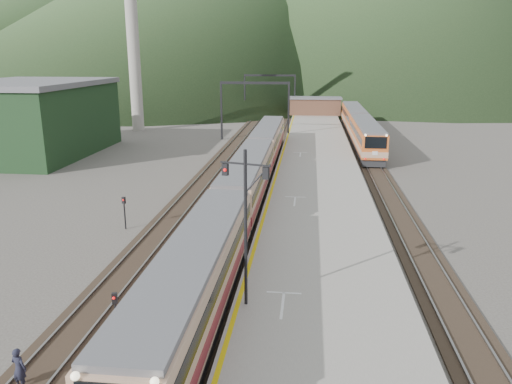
# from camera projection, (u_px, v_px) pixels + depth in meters

# --- Properties ---
(track_main) EXTENTS (2.60, 200.00, 0.23)m
(track_main) POSITION_uv_depth(u_px,v_px,m) (265.00, 162.00, 54.91)
(track_main) COLOR black
(track_main) RESTS_ON ground
(track_far) EXTENTS (2.60, 200.00, 0.23)m
(track_far) POSITION_uv_depth(u_px,v_px,m) (221.00, 161.00, 55.43)
(track_far) COLOR black
(track_far) RESTS_ON ground
(track_second) EXTENTS (2.60, 200.00, 0.23)m
(track_second) POSITION_uv_depth(u_px,v_px,m) (372.00, 165.00, 53.71)
(track_second) COLOR black
(track_second) RESTS_ON ground
(platform) EXTENTS (8.00, 100.00, 1.00)m
(platform) POSITION_uv_depth(u_px,v_px,m) (317.00, 163.00, 52.29)
(platform) COLOR gray
(platform) RESTS_ON ground
(gantry_near) EXTENTS (9.55, 0.25, 8.00)m
(gantry_near) POSITION_uv_depth(u_px,v_px,m) (255.00, 99.00, 68.10)
(gantry_near) COLOR black
(gantry_near) RESTS_ON ground
(gantry_far) EXTENTS (9.55, 0.25, 8.00)m
(gantry_far) POSITION_uv_depth(u_px,v_px,m) (270.00, 88.00, 92.06)
(gantry_far) COLOR black
(gantry_far) RESTS_ON ground
(warehouse) EXTENTS (14.50, 20.50, 8.60)m
(warehouse) POSITION_uv_depth(u_px,v_px,m) (30.00, 118.00, 58.60)
(warehouse) COLOR black
(warehouse) RESTS_ON ground
(smokestack) EXTENTS (1.80, 1.80, 30.00)m
(smokestack) POSITION_uv_depth(u_px,v_px,m) (132.00, 30.00, 74.29)
(smokestack) COLOR #9E998E
(smokestack) RESTS_ON ground
(station_shed) EXTENTS (9.40, 4.40, 3.10)m
(station_shed) POSITION_uv_depth(u_px,v_px,m) (315.00, 106.00, 90.07)
(station_shed) COLOR brown
(station_shed) RESTS_ON platform
(hill_a) EXTENTS (180.00, 180.00, 60.00)m
(hill_a) POSITION_uv_depth(u_px,v_px,m) (198.00, 5.00, 194.80)
(hill_a) COLOR #294222
(hill_a) RESTS_ON ground
(hill_d) EXTENTS (200.00, 200.00, 55.00)m
(hill_d) POSITION_uv_depth(u_px,v_px,m) (65.00, 21.00, 251.69)
(hill_d) COLOR #294222
(hill_d) RESTS_ON ground
(main_train) EXTENTS (2.67, 54.94, 3.26)m
(main_train) POSITION_uv_depth(u_px,v_px,m) (248.00, 181.00, 39.48)
(main_train) COLOR tan
(main_train) RESTS_ON track_main
(second_train) EXTENTS (2.67, 36.44, 3.26)m
(second_train) POSITION_uv_depth(u_px,v_px,m) (359.00, 127.00, 68.66)
(second_train) COLOR #C95C25
(second_train) RESTS_ON track_second
(signal_mast) EXTENTS (2.13, 0.74, 6.86)m
(signal_mast) POSITION_uv_depth(u_px,v_px,m) (246.00, 213.00, 20.73)
(signal_mast) COLOR black
(signal_mast) RESTS_ON platform
(short_signal_a) EXTENTS (0.26, 0.22, 2.27)m
(short_signal_a) POSITION_uv_depth(u_px,v_px,m) (116.00, 311.00, 20.28)
(short_signal_a) COLOR black
(short_signal_a) RESTS_ON ground
(short_signal_b) EXTENTS (0.23, 0.18, 2.27)m
(short_signal_b) POSITION_uv_depth(u_px,v_px,m) (240.00, 160.00, 49.37)
(short_signal_b) COLOR black
(short_signal_b) RESTS_ON ground
(short_signal_c) EXTENTS (0.26, 0.22, 2.27)m
(short_signal_c) POSITION_uv_depth(u_px,v_px,m) (124.00, 209.00, 33.76)
(short_signal_c) COLOR black
(short_signal_c) RESTS_ON ground
(worker) EXTENTS (0.65, 0.50, 1.60)m
(worker) POSITION_uv_depth(u_px,v_px,m) (19.00, 368.00, 17.68)
(worker) COLOR #1D1E2E
(worker) RESTS_ON ground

